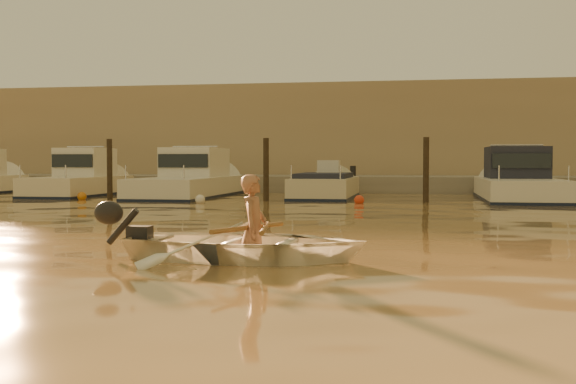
% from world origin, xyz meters
% --- Properties ---
extents(ground_plane, '(160.00, 160.00, 0.00)m').
position_xyz_m(ground_plane, '(0.00, 0.00, 0.00)').
color(ground_plane, olive).
rests_on(ground_plane, ground).
extents(dinghy, '(3.20, 2.34, 0.65)m').
position_xyz_m(dinghy, '(2.41, 0.42, 0.20)').
color(dinghy, white).
rests_on(dinghy, ground_plane).
extents(person, '(0.35, 0.52, 1.40)m').
position_xyz_m(person, '(2.51, 0.41, 0.40)').
color(person, '#99664C').
rests_on(person, dinghy).
extents(outboard_motor, '(0.91, 0.43, 0.70)m').
position_xyz_m(outboard_motor, '(0.91, 0.47, 0.28)').
color(outboard_motor, black).
rests_on(outboard_motor, dinghy).
extents(oar_port, '(0.42, 2.08, 0.13)m').
position_xyz_m(oar_port, '(2.66, 0.41, 0.42)').
color(oar_port, brown).
rests_on(oar_port, dinghy).
extents(oar_starboard, '(0.50, 2.07, 0.13)m').
position_xyz_m(oar_starboard, '(2.46, 0.41, 0.42)').
color(oar_starboard, brown).
rests_on(oar_starboard, dinghy).
extents(moored_boat_1, '(2.05, 6.17, 1.75)m').
position_xyz_m(moored_boat_1, '(-7.69, 16.00, 0.62)').
color(moored_boat_1, beige).
rests_on(moored_boat_1, ground_plane).
extents(moored_boat_2, '(2.36, 7.89, 1.75)m').
position_xyz_m(moored_boat_2, '(-3.48, 16.00, 0.62)').
color(moored_boat_2, silver).
rests_on(moored_boat_2, ground_plane).
extents(moored_boat_3, '(1.93, 5.63, 0.95)m').
position_xyz_m(moored_boat_3, '(1.41, 16.00, 0.22)').
color(moored_boat_3, beige).
rests_on(moored_boat_3, ground_plane).
extents(moored_boat_4, '(2.39, 7.31, 1.75)m').
position_xyz_m(moored_boat_4, '(7.81, 16.00, 0.62)').
color(moored_boat_4, silver).
rests_on(moored_boat_4, ground_plane).
extents(piling_1, '(0.18, 0.18, 2.20)m').
position_xyz_m(piling_1, '(-5.50, 13.80, 0.90)').
color(piling_1, '#2D2319').
rests_on(piling_1, ground_plane).
extents(piling_2, '(0.18, 0.18, 2.20)m').
position_xyz_m(piling_2, '(-0.20, 13.80, 0.90)').
color(piling_2, '#2D2319').
rests_on(piling_2, ground_plane).
extents(piling_3, '(0.18, 0.18, 2.20)m').
position_xyz_m(piling_3, '(4.80, 13.80, 0.90)').
color(piling_3, '#2D2319').
rests_on(piling_3, ground_plane).
extents(fender_b, '(0.30, 0.30, 0.30)m').
position_xyz_m(fender_b, '(-6.38, 13.56, 0.10)').
color(fender_b, orange).
rests_on(fender_b, ground_plane).
extents(fender_c, '(0.30, 0.30, 0.30)m').
position_xyz_m(fender_c, '(-1.95, 12.39, 0.10)').
color(fender_c, silver).
rests_on(fender_c, ground_plane).
extents(fender_d, '(0.30, 0.30, 0.30)m').
position_xyz_m(fender_d, '(2.83, 13.01, 0.10)').
color(fender_d, red).
rests_on(fender_d, ground_plane).
extents(fender_e, '(0.30, 0.30, 0.30)m').
position_xyz_m(fender_e, '(8.66, 13.59, 0.10)').
color(fender_e, silver).
rests_on(fender_e, ground_plane).
extents(quay, '(52.00, 4.00, 1.00)m').
position_xyz_m(quay, '(0.00, 21.50, 0.15)').
color(quay, gray).
rests_on(quay, ground_plane).
extents(waterfront_building, '(46.00, 7.00, 4.80)m').
position_xyz_m(waterfront_building, '(0.00, 27.00, 2.40)').
color(waterfront_building, '#9E8466').
rests_on(waterfront_building, quay).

